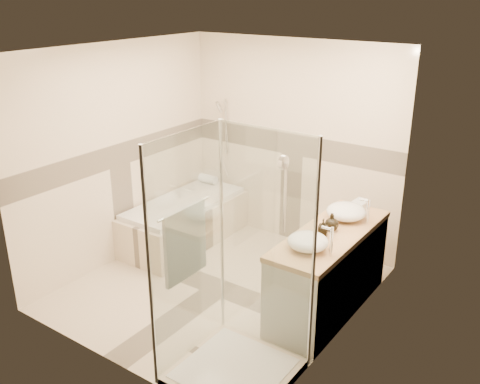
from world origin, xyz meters
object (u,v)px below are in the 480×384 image
Objects in this scene: amenity_bottle_b at (332,222)px; vessel_sink_near at (346,211)px; bathtub at (185,219)px; vanity at (328,271)px; vessel_sink_far at (308,242)px; shower_enclosure at (228,316)px; amenity_bottle_a at (323,228)px.

vessel_sink_near is at bearing 90.00° from amenity_bottle_b.
amenity_bottle_b is at bearing -90.00° from vessel_sink_near.
vanity is at bearing -9.25° from bathtub.
bathtub is 2.35m from vessel_sink_far.
vanity is at bearing 77.03° from shower_enclosure.
bathtub is 2.22m from vessel_sink_near.
shower_enclosure is 0.97m from vessel_sink_far.
bathtub is 9.36× the size of amenity_bottle_a.
vanity is 4.08× the size of vessel_sink_near.
amenity_bottle_b is (-0.02, 0.04, 0.51)m from vanity.
vessel_sink_near is (2.13, 0.02, 0.62)m from bathtub.
amenity_bottle_b is (0.27, 1.31, 0.43)m from shower_enclosure.
amenity_bottle_a is (0.27, 1.13, 0.44)m from shower_enclosure.
amenity_bottle_a is (0.00, -0.51, 0.01)m from vessel_sink_near.
amenity_bottle_a reaches higher than amenity_bottle_b.
vessel_sink_far is at bearing -90.00° from vessel_sink_near.
vanity is 0.63m from vessel_sink_near.
bathtub is at bearing 138.90° from shower_enclosure.
shower_enclosure reaches higher than vessel_sink_far.
shower_enclosure is 11.23× the size of amenity_bottle_a.
amenity_bottle_b is at bearing 90.00° from amenity_bottle_a.
shower_enclosure is (1.86, -1.62, 0.20)m from bathtub.
amenity_bottle_b reaches higher than vanity.
bathtub is 0.83× the size of shower_enclosure.
shower_enclosure is at bearing -108.10° from vessel_sink_far.
vessel_sink_far is 2.03× the size of amenity_bottle_a.
amenity_bottle_a is (-0.02, -0.14, 0.51)m from vanity.
vessel_sink_far is at bearing -92.62° from vanity.
vessel_sink_near reaches higher than vessel_sink_far.
vanity is 9.32× the size of amenity_bottle_b.
vessel_sink_far is (0.27, 0.83, 0.42)m from shower_enclosure.
vessel_sink_near is at bearing 90.00° from amenity_bottle_a.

